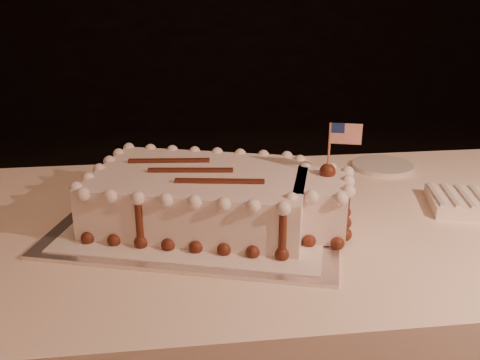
{
  "coord_description": "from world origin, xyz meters",
  "views": [
    {
      "loc": [
        -0.26,
        -0.41,
        1.22
      ],
      "look_at": [
        -0.13,
        0.6,
        0.84
      ],
      "focal_mm": 40.0,
      "sensor_mm": 36.0,
      "label": 1
    }
  ],
  "objects": [
    {
      "name": "doily",
      "position": [
        -0.21,
        0.6,
        0.76
      ],
      "size": [
        0.59,
        0.51,
        0.0
      ],
      "primitive_type": "cube",
      "rotation": [
        0.0,
        0.0,
        -0.3
      ],
      "color": "silver",
      "rests_on": "cake_board"
    },
    {
      "name": "cake_board",
      "position": [
        -0.21,
        0.6,
        0.75
      ],
      "size": [
        0.66,
        0.57,
        0.01
      ],
      "primitive_type": "cube",
      "rotation": [
        0.0,
        0.0,
        -0.3
      ],
      "color": "silver",
      "rests_on": "banquet_table"
    },
    {
      "name": "napkin_stack",
      "position": [
        0.39,
        0.59,
        0.76
      ],
      "size": [
        0.24,
        0.2,
        0.03
      ],
      "color": "white",
      "rests_on": "banquet_table"
    },
    {
      "name": "banquet_table",
      "position": [
        0.0,
        0.6,
        0.38
      ],
      "size": [
        2.4,
        0.8,
        0.75
      ],
      "primitive_type": "cube",
      "color": "#FFE2C5",
      "rests_on": "ground"
    },
    {
      "name": "side_plate",
      "position": [
        0.28,
        0.87,
        0.76
      ],
      "size": [
        0.16,
        0.16,
        0.01
      ],
      "primitive_type": "cylinder",
      "color": "silver",
      "rests_on": "banquet_table"
    },
    {
      "name": "sheet_cake",
      "position": [
        -0.18,
        0.59,
        0.81
      ],
      "size": [
        0.56,
        0.41,
        0.21
      ],
      "color": "white",
      "rests_on": "doily"
    }
  ]
}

